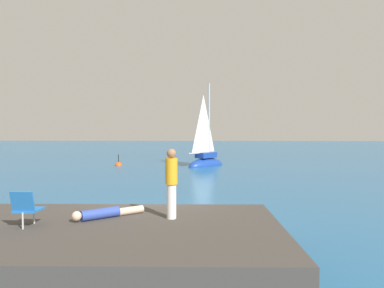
{
  "coord_description": "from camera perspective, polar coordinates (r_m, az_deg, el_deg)",
  "views": [
    {
      "loc": [
        1.61,
        -11.08,
        2.81
      ],
      "look_at": [
        0.65,
        13.52,
        1.84
      ],
      "focal_mm": 34.38,
      "sensor_mm": 36.0,
      "label": 1
    }
  ],
  "objects": [
    {
      "name": "sailboat_near",
      "position": [
        28.35,
        2.16,
        -2.66
      ],
      "size": [
        3.37,
        3.6,
        7.01
      ],
      "rotation": [
        0.0,
        0.0,
        0.86
      ],
      "color": "#193D99",
      "rests_on": "ground"
    },
    {
      "name": "shore_ledge",
      "position": [
        8.38,
        -14.81,
        -14.69
      ],
      "size": [
        8.13,
        4.83,
        0.75
      ],
      "primitive_type": "cube",
      "rotation": [
        0.0,
        0.0,
        0.03
      ],
      "color": "#423D38",
      "rests_on": "ground"
    },
    {
      "name": "boulder_inland",
      "position": [
        11.72,
        -26.49,
        -11.85
      ],
      "size": [
        1.66,
        1.6,
        0.98
      ],
      "primitive_type": "cube",
      "rotation": [
        0.16,
        0.12,
        0.91
      ],
      "color": "#45403A",
      "rests_on": "ground"
    },
    {
      "name": "boulder_seaward",
      "position": [
        10.48,
        -8.09,
        -13.31
      ],
      "size": [
        1.82,
        1.94,
        1.05
      ],
      "primitive_type": "cube",
      "rotation": [
        -0.05,
        0.15,
        0.92
      ],
      "color": "#483537",
      "rests_on": "ground"
    },
    {
      "name": "beach_chair",
      "position": [
        8.54,
        -24.34,
        -8.85
      ],
      "size": [
        0.5,
        0.61,
        0.8
      ],
      "rotation": [
        0.0,
        0.0,
        1.54
      ],
      "color": "blue",
      "rests_on": "shore_ledge"
    },
    {
      "name": "ground_plane",
      "position": [
        11.55,
        -5.97,
        -11.84
      ],
      "size": [
        160.0,
        160.0,
        0.0
      ],
      "primitive_type": "plane",
      "color": "#236093"
    },
    {
      "name": "person_sunbather",
      "position": [
        8.92,
        -13.25,
        -10.39
      ],
      "size": [
        1.45,
        1.22,
        0.25
      ],
      "rotation": [
        0.0,
        0.0,
        0.68
      ],
      "color": "#334CB2",
      "rests_on": "shore_ledge"
    },
    {
      "name": "marker_buoy",
      "position": [
        29.3,
        -11.33,
        -3.28
      ],
      "size": [
        0.56,
        0.56,
        1.13
      ],
      "color": "#EA5114",
      "rests_on": "ground"
    },
    {
      "name": "person_standing",
      "position": [
        8.51,
        -3.21,
        -5.8
      ],
      "size": [
        0.28,
        0.28,
        1.62
      ],
      "rotation": [
        0.0,
        0.0,
        0.66
      ],
      "color": "white",
      "rests_on": "shore_ledge"
    }
  ]
}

